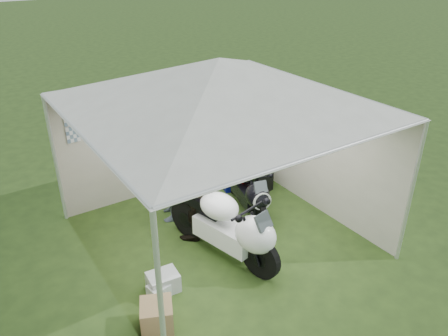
{
  "coord_description": "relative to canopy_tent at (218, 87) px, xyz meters",
  "views": [
    {
      "loc": [
        -3.27,
        -5.06,
        4.36
      ],
      "look_at": [
        0.31,
        0.35,
        1.06
      ],
      "focal_mm": 35.0,
      "sensor_mm": 36.0,
      "label": 1
    }
  ],
  "objects": [
    {
      "name": "crate_2",
      "position": [
        -1.48,
        -0.75,
        -2.47
      ],
      "size": [
        0.31,
        0.27,
        0.2
      ],
      "primitive_type": "cube",
      "rotation": [
        0.0,
        0.0,
        0.18
      ],
      "color": "silver",
      "rests_on": "ground"
    },
    {
      "name": "equipment_box",
      "position": [
        1.46,
        0.85,
        -2.32
      ],
      "size": [
        0.59,
        0.52,
        0.5
      ],
      "primitive_type": "cube",
      "rotation": [
        0.0,
        0.0,
        0.26
      ],
      "color": "black",
      "rests_on": "ground"
    },
    {
      "name": "canopy_tent",
      "position": [
        0.0,
        0.0,
        0.0
      ],
      "size": [
        5.66,
        5.66,
        3.0
      ],
      "color": "silver",
      "rests_on": "ground"
    },
    {
      "name": "paddock_stand",
      "position": [
        1.07,
        1.17,
        -2.45
      ],
      "size": [
        0.38,
        0.29,
        0.25
      ],
      "primitive_type": "cube",
      "rotation": [
        0.0,
        0.0,
        -0.25
      ],
      "color": "#1016BE",
      "rests_on": "ground"
    },
    {
      "name": "person_dark_jacket",
      "position": [
        -0.34,
        0.28,
        -1.66
      ],
      "size": [
        1.01,
        0.85,
        1.83
      ],
      "primitive_type": "imported",
      "rotation": [
        0.0,
        0.0,
        3.33
      ],
      "color": "black",
      "rests_on": "ground"
    },
    {
      "name": "motorcycle_black",
      "position": [
        0.86,
        0.38,
        -2.08
      ],
      "size": [
        0.71,
        1.78,
        0.89
      ],
      "rotation": [
        0.0,
        0.0,
        -0.25
      ],
      "color": "black",
      "rests_on": "ground"
    },
    {
      "name": "person_blue_jacket",
      "position": [
        -0.41,
        0.99,
        -1.68
      ],
      "size": [
        0.63,
        0.76,
        1.78
      ],
      "primitive_type": "imported",
      "rotation": [
        0.0,
        0.0,
        -1.94
      ],
      "color": "slate",
      "rests_on": "ground"
    },
    {
      "name": "motorcycle_white",
      "position": [
        -0.19,
        -0.54,
        -1.97
      ],
      "size": [
        0.83,
        2.17,
        1.08
      ],
      "rotation": [
        0.0,
        0.0,
        0.24
      ],
      "color": "black",
      "rests_on": "ground"
    },
    {
      "name": "ground",
      "position": [
        0.0,
        -0.03,
        -2.58
      ],
      "size": [
        80.0,
        80.0,
        0.0
      ],
      "primitive_type": "plane",
      "color": "#283E18",
      "rests_on": "ground"
    },
    {
      "name": "crate_0",
      "position": [
        -1.36,
        -0.66,
        -2.43
      ],
      "size": [
        0.45,
        0.36,
        0.28
      ],
      "primitive_type": "cube",
      "rotation": [
        0.0,
        0.0,
        -0.09
      ],
      "color": "silver",
      "rests_on": "ground"
    },
    {
      "name": "crate_1",
      "position": [
        -1.73,
        -1.21,
        -2.39
      ],
      "size": [
        0.53,
        0.53,
        0.36
      ],
      "primitive_type": "cube",
      "rotation": [
        0.0,
        0.0,
        -0.42
      ],
      "color": "#92754E",
      "rests_on": "ground"
    }
  ]
}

